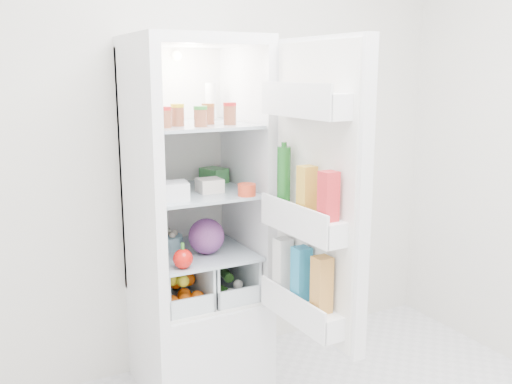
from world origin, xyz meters
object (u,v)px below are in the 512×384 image
mushroom_bowl (169,242)px  fridge_door (314,200)px  refrigerator (194,263)px  red_cabbage (206,236)px

mushroom_bowl → fridge_door: fridge_door is taller
mushroom_bowl → fridge_door: bearing=-57.7°
mushroom_bowl → fridge_door: size_ratio=0.11×
mushroom_bowl → fridge_door: 0.86m
refrigerator → red_cabbage: size_ratio=10.15×
refrigerator → mushroom_bowl: refrigerator is taller
fridge_door → red_cabbage: bearing=27.5°
mushroom_bowl → red_cabbage: bearing=-50.2°
refrigerator → mushroom_bowl: 0.17m
red_cabbage → fridge_door: (0.29, -0.51, 0.26)m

